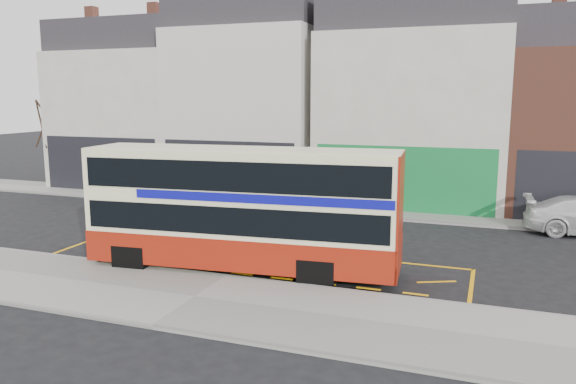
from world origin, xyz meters
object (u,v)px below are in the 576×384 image
at_px(double_decker_bus, 243,208).
at_px(car_silver, 190,193).
at_px(street_tree_right, 510,135).
at_px(car_grey, 257,196).
at_px(street_tree_left, 54,111).
at_px(bus_stop_post, 98,209).

relative_size(double_decker_bus, car_silver, 2.45).
bearing_deg(car_silver, street_tree_right, -93.19).
distance_m(car_silver, car_grey, 3.55).
xyz_separation_m(car_silver, street_tree_right, (14.92, 2.99, 3.06)).
bearing_deg(double_decker_bus, car_silver, 123.21).
height_order(car_silver, car_grey, car_silver).
bearing_deg(street_tree_left, car_silver, -14.13).
bearing_deg(double_decker_bus, bus_stop_post, -171.88).
height_order(bus_stop_post, street_tree_left, street_tree_left).
bearing_deg(street_tree_left, street_tree_right, 0.68).
height_order(bus_stop_post, car_silver, bus_stop_post).
distance_m(bus_stop_post, street_tree_right, 18.08).
height_order(car_grey, street_tree_left, street_tree_left).
relative_size(bus_stop_post, street_tree_right, 0.53).
bearing_deg(street_tree_left, car_grey, -9.69).
bearing_deg(street_tree_right, bus_stop_post, -134.22).
xyz_separation_m(bus_stop_post, street_tree_left, (-13.04, 12.59, 2.68)).
height_order(car_grey, street_tree_right, street_tree_right).
bearing_deg(double_decker_bus, car_grey, 105.60).
relative_size(bus_stop_post, street_tree_left, 0.43).
relative_size(double_decker_bus, car_grey, 2.41).
distance_m(bus_stop_post, car_silver, 10.25).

